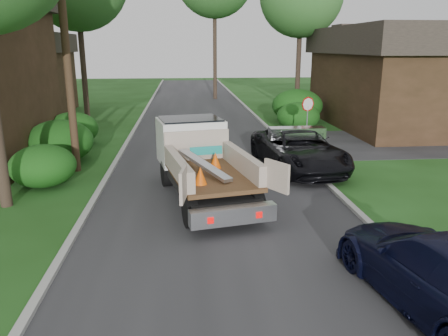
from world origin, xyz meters
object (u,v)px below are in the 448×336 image
Objects in this scene: house_left_far at (17,72)px; black_pickup at (299,149)px; house_right at (408,76)px; flatbed_truck at (198,155)px; stop_sign at (308,110)px; navy_suv at (444,272)px; utility_pole at (66,39)px.

house_left_far is 24.57m from black_pickup.
flatbed_truck is (-13.63, -12.03, -1.85)m from house_right.
flatbed_truck is at bearing -129.70° from stop_sign.
black_pickup is at bearing -97.05° from navy_suv.
black_pickup is (9.08, -0.48, -4.36)m from utility_pole.
utility_pole is 6.89m from flatbed_truck.
house_left_far reaches higher than black_pickup.
house_left_far is 27.68m from house_right.
house_right is (18.48, 9.02, -2.01)m from utility_pole.
utility_pole is 1.32× the size of house_left_far.
flatbed_truck is at bearing -68.12° from navy_suv.
house_right is (7.80, 5.00, 1.38)m from stop_sign.
navy_suv is at bearing -49.11° from utility_pole.
house_left_far is 1.29× the size of black_pickup.
house_left_far is at bearing 111.24° from flatbed_truck.
navy_suv is at bearing -71.67° from flatbed_truck.
house_right is 1.92× the size of flatbed_truck.
black_pickup is (4.23, 2.53, -0.49)m from flatbed_truck.
house_right reaches higher than flatbed_truck.
black_pickup is (17.10, -17.50, -2.23)m from house_left_far.
stop_sign is 0.42× the size of black_pickup.
stop_sign is 9.14m from flatbed_truck.
stop_sign is 4.87m from black_pickup.
stop_sign is at bearing -147.34° from house_right.
house_left_far reaches higher than flatbed_truck.
flatbed_truck is (-5.83, -7.03, -0.47)m from stop_sign.
house_right is at bearing -123.08° from navy_suv.
house_left_far is at bearing 127.24° from black_pickup.
utility_pole reaches higher than flatbed_truck.
stop_sign is 9.37m from house_right.
stop_sign is at bearing -34.81° from house_left_far.
stop_sign reaches higher than navy_suv.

